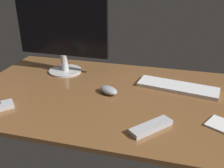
# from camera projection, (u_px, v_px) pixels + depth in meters

# --- Properties ---
(desk) EXTENTS (1.40, 0.84, 0.02)m
(desk) POSITION_uv_depth(u_px,v_px,m) (109.00, 95.00, 1.27)
(desk) COLOR brown
(desk) RESTS_ON ground
(monitor) EXTENTS (0.53, 0.20, 0.48)m
(monitor) POSITION_uv_depth(u_px,v_px,m) (62.00, 28.00, 1.41)
(monitor) COLOR silver
(monitor) RESTS_ON desk
(keyboard) EXTENTS (0.42, 0.19, 0.02)m
(keyboard) POSITION_uv_depth(u_px,v_px,m) (178.00, 87.00, 1.31)
(keyboard) COLOR white
(keyboard) RESTS_ON desk
(computer_mouse) EXTENTS (0.12, 0.11, 0.04)m
(computer_mouse) POSITION_uv_depth(u_px,v_px,m) (110.00, 90.00, 1.25)
(computer_mouse) COLOR #999EA5
(computer_mouse) RESTS_ON desk
(tv_remote) EXTENTS (0.16, 0.17, 0.02)m
(tv_remote) POSITION_uv_depth(u_px,v_px,m) (151.00, 127.00, 0.98)
(tv_remote) COLOR #B7B7BC
(tv_remote) RESTS_ON desk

